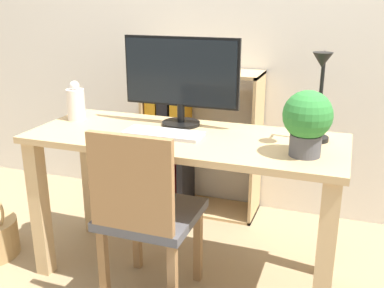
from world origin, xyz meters
name	(u,v)px	position (x,y,z in m)	size (l,w,h in m)	color
ground_plane	(185,272)	(0.00, 0.00, 0.00)	(10.00, 10.00, 0.00)	#997F5B
wall_back	(237,0)	(0.00, 0.89, 1.30)	(8.00, 0.05, 2.60)	silver
desk	(185,165)	(0.00, 0.00, 0.58)	(1.43, 0.56, 0.72)	tan
monitor	(181,76)	(-0.08, 0.16, 0.96)	(0.57, 0.18, 0.42)	black
keyboard	(163,134)	(-0.09, -0.03, 0.73)	(0.36, 0.14, 0.02)	#B2B2B7
vase	(76,103)	(-0.61, 0.07, 0.81)	(0.09, 0.09, 0.20)	silver
desk_lamp	(320,89)	(0.57, 0.06, 0.96)	(0.10, 0.19, 0.39)	black
potted_plant	(307,120)	(0.54, -0.09, 0.87)	(0.19, 0.19, 0.26)	#4C4C51
chair	(145,212)	(-0.08, -0.26, 0.45)	(0.40, 0.40, 0.83)	#4C4C51
bookshelf	(182,145)	(-0.29, 0.72, 0.42)	(0.72, 0.28, 0.90)	tan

